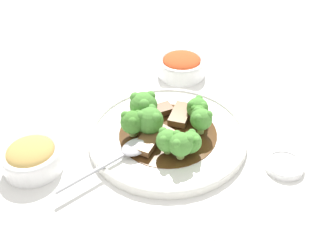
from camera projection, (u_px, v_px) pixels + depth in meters
ground_plane at (168, 139)px, 0.78m from camera, size 4.00×4.00×0.00m
main_plate at (168, 135)px, 0.78m from camera, size 0.31×0.31×0.02m
beef_strip_0 at (147, 143)px, 0.74m from camera, size 0.07×0.05×0.01m
beef_strip_1 at (171, 136)px, 0.75m from camera, size 0.06×0.08×0.01m
beef_strip_2 at (160, 110)px, 0.82m from camera, size 0.05×0.06×0.01m
beef_strip_3 at (181, 114)px, 0.80m from camera, size 0.07×0.04×0.01m
broccoli_floret_0 at (198, 108)px, 0.79m from camera, size 0.04×0.04×0.05m
broccoli_floret_1 at (201, 119)px, 0.75m from camera, size 0.04×0.04×0.05m
broccoli_floret_2 at (132, 122)px, 0.75m from camera, size 0.05×0.05×0.05m
broccoli_floret_3 at (149, 120)px, 0.75m from camera, size 0.05×0.05×0.06m
broccoli_floret_4 at (181, 144)px, 0.70m from camera, size 0.04×0.04×0.05m
broccoli_floret_5 at (143, 105)px, 0.78m from camera, size 0.06×0.06×0.07m
broccoli_floret_6 at (191, 142)px, 0.71m from camera, size 0.04×0.04×0.04m
broccoli_floret_7 at (168, 140)px, 0.71m from camera, size 0.04×0.04×0.05m
broccoli_floret_8 at (199, 113)px, 0.77m from camera, size 0.03×0.03×0.05m
serving_spoon at (129, 151)px, 0.72m from camera, size 0.17×0.14×0.01m
side_bowl_kimchi at (182, 65)px, 0.96m from camera, size 0.12×0.12×0.05m
side_bowl_appetizer at (32, 157)px, 0.71m from camera, size 0.11×0.11×0.05m
sauce_dish at (284, 165)px, 0.72m from camera, size 0.07×0.07×0.01m
paper_napkin at (185, 250)px, 0.59m from camera, size 0.13×0.09×0.01m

